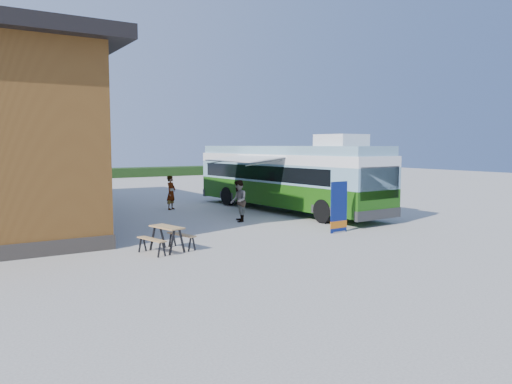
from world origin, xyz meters
TOP-DOWN VIEW (x-y plane):
  - ground at (0.00, 0.00)m, footprint 100.00×100.00m
  - hedge at (8.00, 38.00)m, footprint 40.00×3.00m
  - bus at (4.25, 5.01)m, footprint 3.56×13.30m
  - awning at (2.24, 5.36)m, footprint 3.02×4.56m
  - banner at (2.18, -1.60)m, footprint 0.91×0.22m
  - picnic_table at (-5.10, -1.33)m, footprint 1.75×1.63m
  - person_a at (-0.80, 8.81)m, footprint 0.81×0.78m
  - person_b at (0.16, 3.05)m, footprint 1.08×1.17m
  - slurry_tanker at (-5.70, 16.48)m, footprint 2.88×6.14m

SIDE VIEW (x-z plane):
  - ground at x=0.00m, z-range 0.00..0.00m
  - hedge at x=8.00m, z-range 0.00..1.00m
  - picnic_table at x=-5.10m, z-range 0.21..1.06m
  - banner at x=2.18m, z-range -0.19..1.89m
  - person_a at x=-0.80m, z-range 0.00..1.88m
  - person_b at x=0.16m, z-range 0.00..1.94m
  - slurry_tanker at x=-5.70m, z-range 0.18..2.50m
  - bus at x=4.25m, z-range -0.09..3.96m
  - awning at x=2.24m, z-range 2.68..3.22m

